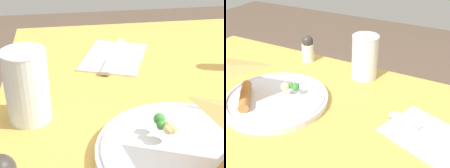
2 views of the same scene
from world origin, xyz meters
TOP-DOWN VIEW (x-y plane):
  - dining_table at (0.00, 0.00)m, footprint 1.05×0.67m
  - plate_pizza at (-0.08, 0.04)m, footprint 0.26×0.26m
  - milk_glass at (0.06, 0.27)m, footprint 0.07×0.07m
  - napkin_folded at (0.29, 0.09)m, footprint 0.21×0.19m
  - butter_knife at (0.28, 0.09)m, footprint 0.20×0.09m
  - pepper_shaker at (-0.14, 0.28)m, footprint 0.04×0.04m

SIDE VIEW (x-z plane):
  - dining_table at x=0.00m, z-range 0.24..0.95m
  - napkin_folded at x=0.29m, z-range 0.71..0.72m
  - butter_knife at x=0.28m, z-range 0.72..0.72m
  - plate_pizza at x=-0.08m, z-range 0.70..0.75m
  - pepper_shaker at x=-0.14m, z-range 0.71..0.80m
  - milk_glass at x=0.06m, z-range 0.71..0.83m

